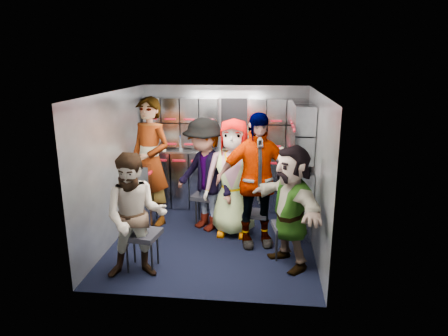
# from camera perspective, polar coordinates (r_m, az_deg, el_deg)

# --- Properties ---
(floor) EXTENTS (3.00, 3.00, 0.00)m
(floor) POSITION_cam_1_polar(r_m,az_deg,el_deg) (5.88, -1.48, -10.14)
(floor) COLOR black
(floor) RESTS_ON ground
(wall_back) EXTENTS (2.80, 0.04, 2.10)m
(wall_back) POSITION_cam_1_polar(r_m,az_deg,el_deg) (6.95, 0.10, 3.08)
(wall_back) COLOR gray
(wall_back) RESTS_ON ground
(wall_left) EXTENTS (0.04, 3.00, 2.10)m
(wall_left) POSITION_cam_1_polar(r_m,az_deg,el_deg) (5.86, -15.25, 0.17)
(wall_left) COLOR gray
(wall_left) RESTS_ON ground
(wall_right) EXTENTS (0.04, 3.00, 2.10)m
(wall_right) POSITION_cam_1_polar(r_m,az_deg,el_deg) (5.50, 13.05, -0.65)
(wall_right) COLOR gray
(wall_right) RESTS_ON ground
(ceiling) EXTENTS (2.80, 3.00, 0.02)m
(ceiling) POSITION_cam_1_polar(r_m,az_deg,el_deg) (5.32, -1.63, 10.72)
(ceiling) COLOR silver
(ceiling) RESTS_ON wall_back
(cart_bank_back) EXTENTS (2.68, 0.38, 0.99)m
(cart_bank_back) POSITION_cam_1_polar(r_m,az_deg,el_deg) (6.89, -0.09, -1.80)
(cart_bank_back) COLOR #8F939D
(cart_bank_back) RESTS_ON ground
(cart_bank_left) EXTENTS (0.38, 0.76, 0.99)m
(cart_bank_left) POSITION_cam_1_polar(r_m,az_deg,el_deg) (6.45, -11.39, -3.34)
(cart_bank_left) COLOR #8F939D
(cart_bank_left) RESTS_ON ground
(counter) EXTENTS (2.68, 0.42, 0.03)m
(counter) POSITION_cam_1_polar(r_m,az_deg,el_deg) (6.76, -0.09, 2.41)
(counter) COLOR #B9BCC1
(counter) RESTS_ON cart_bank_back
(locker_bank_back) EXTENTS (2.68, 0.28, 0.82)m
(locker_bank_back) POSITION_cam_1_polar(r_m,az_deg,el_deg) (6.73, -0.03, 6.47)
(locker_bank_back) COLOR #8F939D
(locker_bank_back) RESTS_ON wall_back
(locker_bank_right) EXTENTS (0.28, 1.00, 0.82)m
(locker_bank_right) POSITION_cam_1_polar(r_m,az_deg,el_deg) (6.07, 11.15, 5.21)
(locker_bank_right) COLOR #8F939D
(locker_bank_right) RESTS_ON wall_right
(right_cabinet) EXTENTS (0.28, 1.20, 1.00)m
(right_cabinet) POSITION_cam_1_polar(r_m,az_deg,el_deg) (6.22, 10.75, -3.96)
(right_cabinet) COLOR #8F939D
(right_cabinet) RESTS_ON ground
(coffee_niche) EXTENTS (0.46, 0.16, 0.84)m
(coffee_niche) POSITION_cam_1_polar(r_m,az_deg,el_deg) (6.77, 1.54, 6.36)
(coffee_niche) COLOR black
(coffee_niche) RESTS_ON wall_back
(red_latch_strip) EXTENTS (2.60, 0.02, 0.03)m
(red_latch_strip) POSITION_cam_1_polar(r_m,az_deg,el_deg) (6.60, -0.28, 0.88)
(red_latch_strip) COLOR maroon
(red_latch_strip) RESTS_ON cart_bank_back
(jump_seat_near_left) EXTENTS (0.47, 0.45, 0.49)m
(jump_seat_near_left) POSITION_cam_1_polar(r_m,az_deg,el_deg) (5.05, -11.66, -9.53)
(jump_seat_near_left) COLOR black
(jump_seat_near_left) RESTS_ON ground
(jump_seat_mid_left) EXTENTS (0.49, 0.48, 0.49)m
(jump_seat_mid_left) POSITION_cam_1_polar(r_m,az_deg,el_deg) (6.26, -2.45, -4.26)
(jump_seat_mid_left) COLOR black
(jump_seat_mid_left) RESTS_ON ground
(jump_seat_center) EXTENTS (0.50, 0.48, 0.47)m
(jump_seat_center) POSITION_cam_1_polar(r_m,az_deg,el_deg) (6.09, 1.46, -5.01)
(jump_seat_center) COLOR black
(jump_seat_center) RESTS_ON ground
(jump_seat_mid_right) EXTENTS (0.37, 0.36, 0.41)m
(jump_seat_mid_right) POSITION_cam_1_polar(r_m,az_deg,el_deg) (5.79, 4.49, -6.69)
(jump_seat_mid_right) COLOR black
(jump_seat_mid_right) RESTS_ON ground
(jump_seat_near_right) EXTENTS (0.45, 0.44, 0.46)m
(jump_seat_near_right) POSITION_cam_1_polar(r_m,az_deg,el_deg) (5.28, 9.18, -8.51)
(jump_seat_near_right) COLOR black
(jump_seat_near_right) RESTS_ON ground
(attendant_standing) EXTENTS (0.86, 0.74, 1.99)m
(attendant_standing) POSITION_cam_1_polar(r_m,az_deg,el_deg) (6.25, -10.46, 0.88)
(attendant_standing) COLOR black
(attendant_standing) RESTS_ON ground
(attendant_arc_a) EXTENTS (0.84, 0.72, 1.52)m
(attendant_arc_a) POSITION_cam_1_polar(r_m,az_deg,el_deg) (4.76, -12.52, -6.83)
(attendant_arc_a) COLOR black
(attendant_arc_a) RESTS_ON ground
(attendant_arc_b) EXTENTS (1.26, 1.17, 1.71)m
(attendant_arc_b) POSITION_cam_1_polar(r_m,az_deg,el_deg) (5.96, -2.76, -1.00)
(attendant_arc_b) COLOR black
(attendant_arc_b) RESTS_ON ground
(attendant_arc_c) EXTENTS (0.87, 0.59, 1.72)m
(attendant_arc_c) POSITION_cam_1_polar(r_m,az_deg,el_deg) (5.77, 1.34, -1.43)
(attendant_arc_c) COLOR black
(attendant_arc_c) RESTS_ON ground
(attendant_arc_d) EXTENTS (1.17, 0.71, 1.86)m
(attendant_arc_d) POSITION_cam_1_polar(r_m,az_deg,el_deg) (5.43, 4.55, -1.80)
(attendant_arc_d) COLOR black
(attendant_arc_d) RESTS_ON ground
(attendant_arc_e) EXTENTS (1.14, 1.47, 1.55)m
(attendant_arc_e) POSITION_cam_1_polar(r_m,az_deg,el_deg) (4.98, 9.45, -5.48)
(attendant_arc_e) COLOR black
(attendant_arc_e) RESTS_ON ground
(bottle_left) EXTENTS (0.07, 0.07, 0.23)m
(bottle_left) POSITION_cam_1_polar(r_m,az_deg,el_deg) (6.80, -6.22, 3.50)
(bottle_left) COLOR white
(bottle_left) RESTS_ON counter
(bottle_mid) EXTENTS (0.07, 0.07, 0.25)m
(bottle_mid) POSITION_cam_1_polar(r_m,az_deg,el_deg) (6.71, -2.34, 3.53)
(bottle_mid) COLOR white
(bottle_mid) RESTS_ON counter
(bottle_right) EXTENTS (0.06, 0.06, 0.26)m
(bottle_right) POSITION_cam_1_polar(r_m,az_deg,el_deg) (6.65, 3.13, 3.46)
(bottle_right) COLOR white
(bottle_right) RESTS_ON counter
(cup_left) EXTENTS (0.08, 0.08, 0.10)m
(cup_left) POSITION_cam_1_polar(r_m,az_deg,el_deg) (6.87, -8.63, 3.00)
(cup_left) COLOR beige
(cup_left) RESTS_ON counter
(cup_right) EXTENTS (0.08, 0.08, 0.10)m
(cup_right) POSITION_cam_1_polar(r_m,az_deg,el_deg) (6.65, 8.18, 2.60)
(cup_right) COLOR beige
(cup_right) RESTS_ON counter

